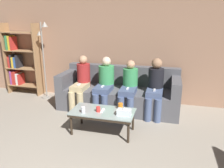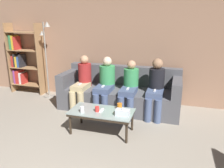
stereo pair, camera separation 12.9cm
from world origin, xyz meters
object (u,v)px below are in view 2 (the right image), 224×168
at_px(tissue_box, 123,112).
at_px(seated_person_right_end, 156,86).
at_px(cup_near_left, 82,109).
at_px(seated_person_left_end, 82,81).
at_px(cup_near_right, 120,106).
at_px(coffee_table, 102,113).
at_px(cup_far_center, 97,109).
at_px(game_remote, 102,110).
at_px(seated_person_mid_left, 105,83).
at_px(seated_person_mid_right, 129,86).
at_px(couch, 120,93).
at_px(bookshelf, 22,61).
at_px(standing_lamp, 46,52).

bearing_deg(tissue_box, seated_person_right_end, 68.47).
distance_m(cup_near_left, seated_person_left_end, 1.17).
bearing_deg(cup_near_right, coffee_table, -147.83).
xyz_separation_m(cup_far_center, seated_person_right_end, (0.84, 0.99, 0.17)).
bearing_deg(game_remote, seated_person_left_end, 129.32).
distance_m(seated_person_mid_left, seated_person_mid_right, 0.51).
xyz_separation_m(game_remote, seated_person_mid_right, (0.27, 0.91, 0.17)).
bearing_deg(couch, seated_person_mid_right, -44.34).
distance_m(cup_far_center, seated_person_left_end, 1.20).
height_order(couch, cup_far_center, couch).
height_order(coffee_table, cup_far_center, cup_far_center).
bearing_deg(cup_near_right, cup_near_left, -150.19).
bearing_deg(bookshelf, seated_person_left_end, -16.14).
bearing_deg(tissue_box, seated_person_left_end, 138.75).
bearing_deg(cup_near_left, seated_person_mid_left, 87.73).
distance_m(couch, game_remote, 1.16).
relative_size(coffee_table, standing_lamp, 0.59).
height_order(couch, seated_person_mid_right, seated_person_mid_right).
bearing_deg(bookshelf, seated_person_mid_left, -12.54).
relative_size(tissue_box, seated_person_left_end, 0.20).
relative_size(cup_far_center, seated_person_mid_right, 0.08).
distance_m(coffee_table, seated_person_left_end, 1.21).
relative_size(bookshelf, standing_lamp, 0.98).
height_order(couch, seated_person_right_end, seated_person_right_end).
bearing_deg(standing_lamp, cup_near_left, -43.47).
bearing_deg(bookshelf, couch, -6.66).
xyz_separation_m(game_remote, seated_person_mid_left, (-0.24, 0.93, 0.20)).
distance_m(couch, seated_person_mid_left, 0.44).
bearing_deg(coffee_table, cup_near_left, -152.49).
bearing_deg(seated_person_right_end, coffee_table, -129.63).
relative_size(coffee_table, seated_person_left_end, 0.94).
xyz_separation_m(bookshelf, seated_person_mid_right, (2.94, -0.56, -0.26)).
bearing_deg(standing_lamp, couch, -5.28).
xyz_separation_m(couch, cup_far_center, (-0.07, -1.21, 0.12)).
relative_size(couch, seated_person_mid_right, 2.34).
relative_size(couch, game_remote, 16.67).
xyz_separation_m(cup_near_right, seated_person_right_end, (0.52, 0.78, 0.17)).
xyz_separation_m(tissue_box, seated_person_mid_left, (-0.62, 1.01, 0.16)).
relative_size(cup_far_center, seated_person_left_end, 0.08).
bearing_deg(cup_near_right, bookshelf, 155.99).
relative_size(cup_near_right, standing_lamp, 0.06).
distance_m(game_remote, seated_person_left_end, 1.20).
height_order(tissue_box, standing_lamp, standing_lamp).
bearing_deg(seated_person_right_end, cup_near_left, -134.32).
xyz_separation_m(cup_near_left, bookshelf, (-2.39, 1.62, 0.39)).
xyz_separation_m(cup_near_left, seated_person_right_end, (1.06, 1.09, 0.17)).
bearing_deg(cup_near_right, couch, 104.11).
relative_size(cup_near_left, cup_near_right, 1.01).
relative_size(cup_near_right, bookshelf, 0.06).
relative_size(coffee_table, seated_person_mid_right, 0.99).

